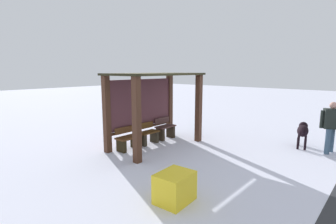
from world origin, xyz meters
name	(u,v)px	position (x,y,z in m)	size (l,w,h in m)	color
ground_plane	(156,146)	(0.00, 0.00, 0.00)	(60.00, 60.00, 0.00)	silver
bus_shelter	(151,96)	(0.00, 0.24, 1.63)	(3.13, 1.64, 2.37)	#46291B
bench_left_inside	(128,141)	(-0.86, 0.39, 0.29)	(0.76, 0.42, 0.70)	#58341A
bench_center_inside	(148,135)	(0.00, 0.39, 0.29)	(0.76, 0.38, 0.71)	#553415
bench_right_inside	(165,130)	(0.86, 0.39, 0.32)	(0.76, 0.39, 0.76)	#4A2E2B
person_walking	(331,124)	(2.95, -4.36, 0.90)	(0.52, 0.60, 1.54)	#212824
dog	(303,131)	(3.03, -3.60, 0.54)	(1.08, 0.47, 0.76)	black
grit_bin	(175,187)	(-2.33, -2.74, 0.28)	(0.70, 0.56, 0.57)	yellow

